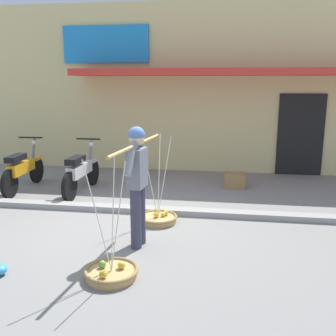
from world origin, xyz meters
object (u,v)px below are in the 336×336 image
object	(u,v)px
motorcycle_nearest_shop	(23,169)
wooden_crate	(235,180)
fruit_basket_left_side	(158,218)
fruit_vendor	(137,179)
motorcycle_second_in_row	(81,172)
fruit_basket_right_side	(111,272)

from	to	relation	value
motorcycle_nearest_shop	wooden_crate	bearing A→B (deg)	11.11
fruit_basket_left_side	wooden_crate	bearing A→B (deg)	60.93
fruit_basket_left_side	wooden_crate	world-z (taller)	fruit_basket_left_side
fruit_vendor	motorcycle_second_in_row	xyz separation A→B (m)	(-1.76, 2.39, -0.53)
fruit_basket_right_side	motorcycle_second_in_row	world-z (taller)	fruit_basket_right_side
fruit_vendor	wooden_crate	bearing A→B (deg)	66.67
wooden_crate	motorcycle_second_in_row	bearing A→B (deg)	-164.28
fruit_vendor	wooden_crate	world-z (taller)	fruit_vendor
fruit_vendor	fruit_basket_left_side	size ratio (longest dim) A/B	1.30
motorcycle_nearest_shop	motorcycle_second_in_row	xyz separation A→B (m)	(1.31, -0.01, 0.00)
motorcycle_nearest_shop	motorcycle_second_in_row	world-z (taller)	same
fruit_vendor	motorcycle_second_in_row	world-z (taller)	fruit_vendor
fruit_vendor	motorcycle_second_in_row	distance (m)	3.02
fruit_basket_right_side	fruit_basket_left_side	bearing A→B (deg)	83.08
fruit_basket_left_side	wooden_crate	size ratio (longest dim) A/B	3.30
fruit_vendor	fruit_basket_right_side	bearing A→B (deg)	-96.91
motorcycle_nearest_shop	motorcycle_second_in_row	size ratio (longest dim) A/B	1.00
fruit_vendor	fruit_basket_right_side	size ratio (longest dim) A/B	1.30
fruit_vendor	fruit_basket_right_side	world-z (taller)	fruit_vendor
fruit_vendor	fruit_basket_left_side	distance (m)	1.31
fruit_basket_left_side	fruit_basket_right_side	distance (m)	1.90
wooden_crate	fruit_vendor	bearing A→B (deg)	-113.33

